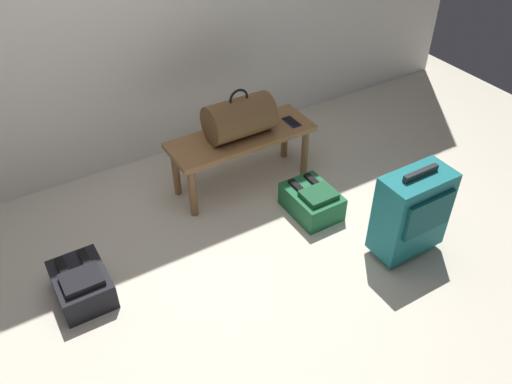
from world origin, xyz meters
TOP-DOWN VIEW (x-y plane):
  - ground_plane at (0.00, 0.00)m, footprint 6.60×6.60m
  - bench at (0.55, 0.90)m, footprint 1.00×0.36m
  - duffel_bag_brown at (0.53, 0.90)m, footprint 0.44×0.26m
  - cell_phone at (0.92, 0.86)m, footprint 0.07×0.14m
  - suitcase_upright_teal at (1.06, -0.19)m, footprint 0.42×0.25m
  - backpack_dark at (-0.72, 0.46)m, footprint 0.28×0.38m
  - backpack_green at (0.78, 0.39)m, footprint 0.28×0.38m

SIDE VIEW (x-z plane):
  - ground_plane at x=0.00m, z-range 0.00..0.00m
  - backpack_dark at x=-0.72m, z-range -0.01..0.20m
  - backpack_green at x=0.78m, z-range -0.01..0.20m
  - suitcase_upright_teal at x=1.06m, z-range 0.01..0.61m
  - bench at x=0.55m, z-range 0.14..0.55m
  - cell_phone at x=0.92m, z-range 0.41..0.42m
  - duffel_bag_brown at x=0.53m, z-range 0.37..0.71m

